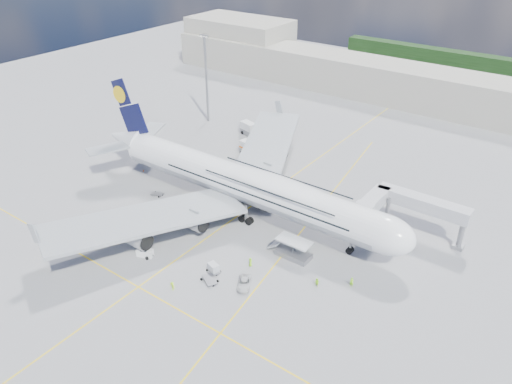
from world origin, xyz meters
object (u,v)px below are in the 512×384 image
Objects in this scene: dolly_row_c at (153,230)px; service_van at (244,283)px; dolly_back at (157,194)px; dolly_nose_near at (213,268)px; crew_wing at (169,203)px; cone_tail at (143,170)px; cone_wing_left_outer at (282,156)px; cone_wing_right_inner at (179,217)px; cargo_loader at (293,251)px; catering_truck_inner at (250,149)px; catering_truck_outer at (250,130)px; crew_loader at (317,283)px; dolly_row_b at (184,222)px; dolly_nose_far at (210,280)px; light_mast at (206,78)px; cone_nose at (381,243)px; cone_wing_left_inner at (268,182)px; jet_bridge at (401,205)px; crew_van at (250,262)px; crew_nose at (352,282)px; baggage_tug at (145,252)px; crew_tug at (172,286)px; cone_wing_right_outer at (77,236)px; dolly_row_a at (91,229)px; airliner at (244,184)px.

service_van is at bearing -23.77° from dolly_row_c.
dolly_nose_near is at bearing -46.94° from dolly_back.
crew_wing is 3.52× the size of cone_tail.
cone_wing_right_inner is (-1.32, -36.96, -0.03)m from cone_wing_left_outer.
cargo_loader is 28.88m from dolly_row_c.
catering_truck_outer is at bearing 137.84° from catering_truck_inner.
crew_loader is (7.92, -4.84, -0.38)m from cargo_loader.
dolly_row_b is 0.78× the size of dolly_nose_far.
dolly_row_c is at bearing -60.19° from light_mast.
cargo_loader is 14.12× the size of cone_nose.
light_mast is 44.71m from cone_wing_left_inner.
dolly_row_c is 35.50m from crew_loader.
cone_wing_left_inner is at bearing 74.50° from dolly_row_b.
jet_bridge reaches higher than crew_van.
dolly_nose_near is at bearing -34.53° from dolly_row_b.
crew_nose is 38.84m from cone_wing_right_inner.
baggage_tug is (-13.27, -3.97, -0.08)m from dolly_nose_near.
dolly_nose_near reaches higher than cone_wing_left_inner.
dolly_nose_near is at bearing 71.41° from crew_tug.
crew_wing is 2.99× the size of cone_wing_right_inner.
service_van is 7.28× the size of cone_wing_right_outer.
cone_wing_right_inner is (30.71, -45.16, -12.93)m from light_mast.
dolly_row_b is at bearing -99.84° from cone_wing_left_inner.
dolly_row_a is (-37.60, -16.53, -0.94)m from cargo_loader.
baggage_tug is 59.23m from catering_truck_outer.
airliner is at bearing -76.60° from cone_wing_left_inner.
crew_loader is 2.77× the size of cone_wing_right_outer.
service_van is 5.67m from crew_van.
catering_truck_inner is (-24.12, 44.51, 1.43)m from dolly_nose_far.
cone_wing_right_outer is at bearing 172.72° from baggage_tug.
baggage_tug is at bearing -71.01° from dolly_row_c.
dolly_row_a is 1.02× the size of dolly_row_b.
baggage_tug is 0.73× the size of service_van.
dolly_back is (20.00, -41.00, -12.90)m from light_mast.
airliner reaches higher than service_van.
cone_wing_right_inner is (5.88, -32.99, -1.53)m from catering_truck_inner.
catering_truck_outer is 3.75× the size of crew_nose.
cone_wing_right_inner reaches higher than cone_wing_left_inner.
light_mast is 38.04m from cone_tail.
dolly_row_b is 39.73m from cone_nose.
cone_wing_left_inner reaches higher than dolly_nose_far.
crew_loader is (16.91, 7.32, -0.05)m from dolly_nose_near.
cone_wing_left_inner is at bearing -30.08° from light_mast.
crew_loader is (44.74, -5.95, 0.57)m from dolly_back.
cone_tail is at bearing 49.93° from crew_van.
cone_tail is at bearing 129.25° from dolly_back.
cone_tail reaches higher than dolly_row_c.
catering_truck_outer reaches higher than dolly_row_c.
crew_tug reaches higher than cone_nose.
airliner is 31.00m from crew_nose.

